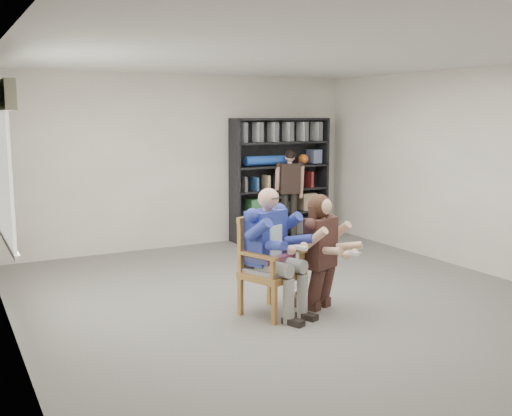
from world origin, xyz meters
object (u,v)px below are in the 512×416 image
bookshelf (280,179)px  standing_man (289,195)px  armchair (272,266)px  seated_man (272,252)px  kneeling_woman (323,253)px

bookshelf → standing_man: 0.35m
standing_man → armchair: bearing=-107.3°
armchair → bookshelf: size_ratio=0.51×
seated_man → armchair: bearing=0.0°
seated_man → standing_man: (2.20, 3.27, 0.08)m
seated_man → standing_man: bearing=35.2°
armchair → standing_man: size_ratio=0.69×
seated_man → kneeling_woman: bearing=-32.6°
seated_man → bookshelf: size_ratio=0.67×
bookshelf → standing_man: bearing=-71.7°
seated_man → kneeling_woman: seated_man is taller
kneeling_woman → bookshelf: bearing=45.8°
seated_man → standing_man: standing_man is taller
armchair → kneeling_woman: kneeling_woman is taller
kneeling_woman → standing_man: standing_man is taller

